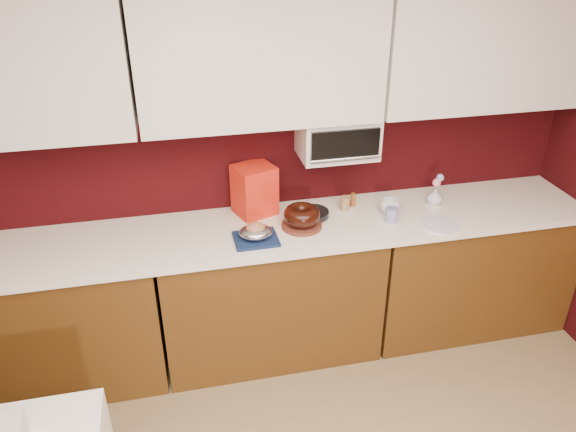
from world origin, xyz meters
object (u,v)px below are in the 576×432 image
(bundt_cake, at_px, (302,215))
(coffee_mug, at_px, (390,206))
(toaster_oven, at_px, (337,136))
(blue_jar, at_px, (392,215))
(foil_ham_nest, at_px, (256,232))
(flower_vase, at_px, (435,196))
(pandoro_box, at_px, (254,190))

(bundt_cake, relative_size, coffee_mug, 1.97)
(toaster_oven, relative_size, blue_jar, 5.02)
(foil_ham_nest, height_order, blue_jar, same)
(flower_vase, bearing_deg, bundt_cake, -173.16)
(toaster_oven, relative_size, bundt_cake, 2.08)
(coffee_mug, height_order, blue_jar, coffee_mug)
(blue_jar, bearing_deg, coffee_mug, 73.68)
(flower_vase, bearing_deg, foil_ham_nest, -170.39)
(bundt_cake, bearing_deg, foil_ham_nest, -162.19)
(foil_ham_nest, height_order, coffee_mug, coffee_mug)
(coffee_mug, bearing_deg, foil_ham_nest, -170.89)
(pandoro_box, xyz_separation_m, flower_vase, (1.13, -0.13, -0.10))
(pandoro_box, bearing_deg, bundt_cake, -64.66)
(toaster_oven, xyz_separation_m, flower_vase, (0.63, -0.09, -0.42))
(pandoro_box, bearing_deg, coffee_mug, -33.15)
(coffee_mug, xyz_separation_m, flower_vase, (0.32, 0.06, 0.00))
(toaster_oven, bearing_deg, flower_vase, -8.30)
(foil_ham_nest, height_order, pandoro_box, pandoro_box)
(foil_ham_nest, distance_m, coffee_mug, 0.87)
(blue_jar, height_order, flower_vase, flower_vase)
(toaster_oven, bearing_deg, coffee_mug, -26.68)
(bundt_cake, xyz_separation_m, flower_vase, (0.89, 0.11, -0.02))
(bundt_cake, bearing_deg, blue_jar, -5.40)
(foil_ham_nest, xyz_separation_m, coffee_mug, (0.86, 0.14, -0.00))
(bundt_cake, relative_size, flower_vase, 1.88)
(toaster_oven, bearing_deg, bundt_cake, -142.34)
(foil_ham_nest, distance_m, blue_jar, 0.83)
(bundt_cake, distance_m, blue_jar, 0.54)
(bundt_cake, bearing_deg, pandoro_box, 134.87)
(coffee_mug, relative_size, flower_vase, 0.95)
(coffee_mug, distance_m, blue_jar, 0.10)
(coffee_mug, height_order, flower_vase, flower_vase)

